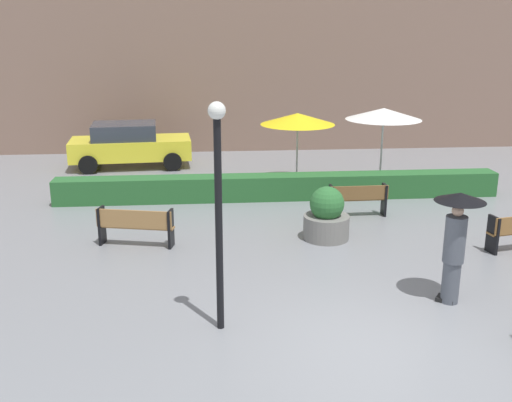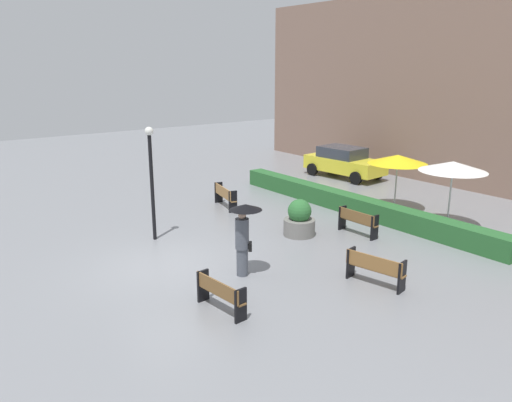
{
  "view_description": "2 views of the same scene",
  "coord_description": "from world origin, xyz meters",
  "px_view_note": "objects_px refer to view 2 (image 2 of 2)",
  "views": [
    {
      "loc": [
        -2.47,
        -8.32,
        4.88
      ],
      "look_at": [
        -1.46,
        3.75,
        1.32
      ],
      "focal_mm": 41.93,
      "sensor_mm": 36.0,
      "label": 1
    },
    {
      "loc": [
        12.51,
        -6.15,
        5.7
      ],
      "look_at": [
        -0.58,
        3.71,
        1.22
      ],
      "focal_mm": 35.18,
      "sensor_mm": 36.0,
      "label": 2
    }
  ],
  "objects_px": {
    "bench_far_right": "(375,267)",
    "planter_pot": "(299,220)",
    "bench_back_row": "(357,220)",
    "pedestrian_with_umbrella": "(244,231)",
    "patio_umbrella_yellow": "(398,159)",
    "parked_car": "(344,162)",
    "bench_near_right": "(220,293)",
    "patio_umbrella_white": "(453,166)",
    "bench_far_left": "(225,195)",
    "lamp_post": "(151,172)"
  },
  "relations": [
    {
      "from": "patio_umbrella_yellow",
      "to": "parked_car",
      "type": "bearing_deg",
      "value": 152.15
    },
    {
      "from": "parked_car",
      "to": "patio_umbrella_yellow",
      "type": "bearing_deg",
      "value": -27.85
    },
    {
      "from": "planter_pot",
      "to": "bench_far_left",
      "type": "bearing_deg",
      "value": -178.37
    },
    {
      "from": "parked_car",
      "to": "bench_far_left",
      "type": "bearing_deg",
      "value": -82.43
    },
    {
      "from": "bench_back_row",
      "to": "patio_umbrella_white",
      "type": "bearing_deg",
      "value": 64.3
    },
    {
      "from": "planter_pot",
      "to": "parked_car",
      "type": "bearing_deg",
      "value": 124.57
    },
    {
      "from": "bench_near_right",
      "to": "bench_far_right",
      "type": "relative_size",
      "value": 0.95
    },
    {
      "from": "bench_far_right",
      "to": "patio_umbrella_white",
      "type": "height_order",
      "value": "patio_umbrella_white"
    },
    {
      "from": "bench_near_right",
      "to": "lamp_post",
      "type": "height_order",
      "value": "lamp_post"
    },
    {
      "from": "parked_car",
      "to": "patio_umbrella_white",
      "type": "bearing_deg",
      "value": -21.97
    },
    {
      "from": "bench_back_row",
      "to": "bench_far_left",
      "type": "xyz_separation_m",
      "value": [
        -5.62,
        -1.76,
        0.01
      ]
    },
    {
      "from": "bench_far_right",
      "to": "patio_umbrella_yellow",
      "type": "xyz_separation_m",
      "value": [
        -4.19,
        6.19,
        1.6
      ]
    },
    {
      "from": "pedestrian_with_umbrella",
      "to": "patio_umbrella_white",
      "type": "height_order",
      "value": "patio_umbrella_white"
    },
    {
      "from": "planter_pot",
      "to": "bench_back_row",
      "type": "bearing_deg",
      "value": 54.4
    },
    {
      "from": "bench_far_right",
      "to": "lamp_post",
      "type": "bearing_deg",
      "value": -155.95
    },
    {
      "from": "bench_near_right",
      "to": "planter_pot",
      "type": "height_order",
      "value": "planter_pot"
    },
    {
      "from": "bench_far_right",
      "to": "planter_pot",
      "type": "relative_size",
      "value": 1.3
    },
    {
      "from": "bench_near_right",
      "to": "planter_pot",
      "type": "relative_size",
      "value": 1.23
    },
    {
      "from": "bench_back_row",
      "to": "pedestrian_with_umbrella",
      "type": "bearing_deg",
      "value": -85.01
    },
    {
      "from": "bench_far_left",
      "to": "parked_car",
      "type": "bearing_deg",
      "value": 97.57
    },
    {
      "from": "bench_near_right",
      "to": "patio_umbrella_yellow",
      "type": "height_order",
      "value": "patio_umbrella_yellow"
    },
    {
      "from": "bench_far_left",
      "to": "bench_near_right",
      "type": "bearing_deg",
      "value": -34.25
    },
    {
      "from": "bench_far_left",
      "to": "patio_umbrella_yellow",
      "type": "distance_m",
      "value": 7.06
    },
    {
      "from": "lamp_post",
      "to": "patio_umbrella_yellow",
      "type": "xyz_separation_m",
      "value": [
        2.66,
        9.25,
        -0.23
      ]
    },
    {
      "from": "bench_back_row",
      "to": "lamp_post",
      "type": "distance_m",
      "value": 7.16
    },
    {
      "from": "bench_near_right",
      "to": "lamp_post",
      "type": "distance_m",
      "value": 6.01
    },
    {
      "from": "bench_far_left",
      "to": "patio_umbrella_yellow",
      "type": "relative_size",
      "value": 0.77
    },
    {
      "from": "bench_far_right",
      "to": "patio_umbrella_white",
      "type": "xyz_separation_m",
      "value": [
        -1.58,
        5.84,
        1.77
      ]
    },
    {
      "from": "bench_far_left",
      "to": "patio_umbrella_yellow",
      "type": "xyz_separation_m",
      "value": [
        4.5,
        5.21,
        1.57
      ]
    },
    {
      "from": "bench_far_right",
      "to": "parked_car",
      "type": "height_order",
      "value": "parked_car"
    },
    {
      "from": "bench_near_right",
      "to": "pedestrian_with_umbrella",
      "type": "height_order",
      "value": "pedestrian_with_umbrella"
    },
    {
      "from": "bench_near_right",
      "to": "bench_far_left",
      "type": "bearing_deg",
      "value": 145.75
    },
    {
      "from": "bench_back_row",
      "to": "patio_umbrella_white",
      "type": "height_order",
      "value": "patio_umbrella_white"
    },
    {
      "from": "planter_pot",
      "to": "parked_car",
      "type": "xyz_separation_m",
      "value": [
        -5.53,
        8.03,
        0.27
      ]
    },
    {
      "from": "bench_near_right",
      "to": "planter_pot",
      "type": "distance_m",
      "value": 6.01
    },
    {
      "from": "bench_far_left",
      "to": "planter_pot",
      "type": "bearing_deg",
      "value": 1.63
    },
    {
      "from": "bench_back_row",
      "to": "lamp_post",
      "type": "xyz_separation_m",
      "value": [
        -3.78,
        -5.8,
        1.82
      ]
    },
    {
      "from": "pedestrian_with_umbrella",
      "to": "bench_far_left",
      "type": "bearing_deg",
      "value": 150.84
    },
    {
      "from": "planter_pot",
      "to": "patio_umbrella_white",
      "type": "height_order",
      "value": "patio_umbrella_white"
    },
    {
      "from": "planter_pot",
      "to": "bench_far_right",
      "type": "bearing_deg",
      "value": -14.64
    },
    {
      "from": "bench_near_right",
      "to": "bench_far_right",
      "type": "height_order",
      "value": "bench_far_right"
    },
    {
      "from": "bench_far_left",
      "to": "bench_far_right",
      "type": "distance_m",
      "value": 8.75
    },
    {
      "from": "bench_far_right",
      "to": "parked_car",
      "type": "xyz_separation_m",
      "value": [
        -9.78,
        9.14,
        0.32
      ]
    },
    {
      "from": "bench_back_row",
      "to": "bench_far_left",
      "type": "bearing_deg",
      "value": -162.63
    },
    {
      "from": "parked_car",
      "to": "pedestrian_with_umbrella",
      "type": "bearing_deg",
      "value": -58.22
    },
    {
      "from": "bench_back_row",
      "to": "patio_umbrella_yellow",
      "type": "relative_size",
      "value": 0.67
    },
    {
      "from": "parked_car",
      "to": "bench_back_row",
      "type": "bearing_deg",
      "value": -43.69
    },
    {
      "from": "bench_far_left",
      "to": "pedestrian_with_umbrella",
      "type": "distance_m",
      "value": 6.99
    },
    {
      "from": "bench_near_right",
      "to": "bench_far_left",
      "type": "xyz_separation_m",
      "value": [
        -7.46,
        5.08,
        0.04
      ]
    },
    {
      "from": "bench_back_row",
      "to": "lamp_post",
      "type": "relative_size",
      "value": 0.41
    }
  ]
}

